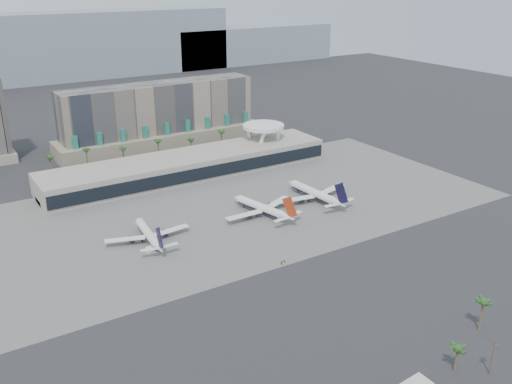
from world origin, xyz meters
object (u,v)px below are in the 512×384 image
service_vehicle_a (151,249)px  taxiway_sign (283,263)px  service_vehicle_b (262,209)px  airliner_centre (262,208)px  utility_pole (493,354)px  airliner_right (315,193)px  airliner_left (149,234)px

service_vehicle_a → taxiway_sign: bearing=-60.6°
service_vehicle_a → service_vehicle_b: service_vehicle_a is taller
airliner_centre → service_vehicle_a: bearing=174.1°
utility_pole → service_vehicle_a: size_ratio=2.83×
airliner_right → service_vehicle_b: (-30.46, 3.37, -2.96)m
airliner_left → airliner_centre: (57.62, -1.96, 0.30)m
airliner_centre → taxiway_sign: size_ratio=18.47×
utility_pole → airliner_centre: (6.38, 134.29, -3.42)m
service_vehicle_b → service_vehicle_a: bearing=174.1°
utility_pole → airliner_right: 141.25m
airliner_left → service_vehicle_a: size_ratio=9.26×
airliner_right → taxiway_sign: size_ratio=19.91×
service_vehicle_a → airliner_centre: bearing=-10.3°
airliner_left → taxiway_sign: 61.51m
utility_pole → airliner_right: size_ratio=0.26×
service_vehicle_b → taxiway_sign: bearing=-130.0°
airliner_left → service_vehicle_b: (60.25, 2.71, -2.42)m
utility_pole → airliner_left: bearing=110.6°
service_vehicle_a → service_vehicle_b: bearing=-6.4°
utility_pole → airliner_centre: 134.48m
utility_pole → airliner_left: (-51.24, 136.25, -3.72)m
airliner_left → airliner_right: size_ratio=0.86×
taxiway_sign → airliner_left: bearing=111.4°
utility_pole → service_vehicle_b: (9.01, 138.95, -6.14)m
utility_pole → service_vehicle_a: (-54.21, 127.13, -6.10)m
service_vehicle_b → airliner_right: bearing=-22.8°
airliner_left → airliner_centre: bearing=3.6°
airliner_left → utility_pole: bearing=-63.9°
airliner_right → service_vehicle_a: airliner_right is taller
airliner_right → service_vehicle_b: bearing=170.2°
service_vehicle_b → taxiway_sign: service_vehicle_b is taller
airliner_right → utility_pole: bearing=-109.8°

